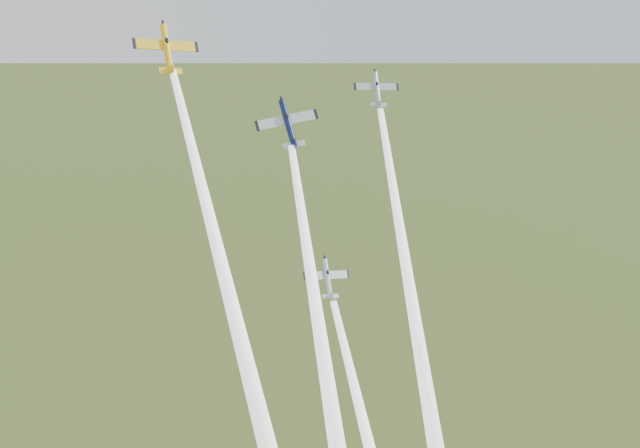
{
  "coord_description": "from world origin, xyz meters",
  "views": [
    {
      "loc": [
        -56.04,
        -90.75,
        125.92
      ],
      "look_at": [
        0.0,
        -6.0,
        92.0
      ],
      "focal_mm": 45.0,
      "sensor_mm": 36.0,
      "label": 1
    }
  ],
  "objects": [
    {
      "name": "plane_navy",
      "position": [
        -1.78,
        -1.02,
        104.97
      ],
      "size": [
        8.9,
        8.32,
        8.93
      ],
      "primitive_type": null,
      "rotation": [
        0.99,
        -0.14,
        -0.31
      ],
      "color": "#0E183E"
    },
    {
      "name": "smoke_trail_navy",
      "position": [
        -7.08,
        -17.72,
        78.46
      ],
      "size": [
        12.8,
        33.02,
        49.18
      ],
      "primitive_type": null,
      "rotation": [
        -0.58,
        0.0,
        -0.31
      ],
      "color": "white"
    },
    {
      "name": "plane_silver_right",
      "position": [
        16.17,
        3.2,
        107.4
      ],
      "size": [
        8.27,
        6.62,
        6.62
      ],
      "primitive_type": null,
      "rotation": [
        0.99,
        0.05,
        -0.34
      ],
      "color": "#A2AAB0"
    },
    {
      "name": "smoke_trail_yellow",
      "position": [
        -16.67,
        -12.96,
        85.14
      ],
      "size": [
        5.85,
        38.06,
        55.51
      ],
      "primitive_type": null,
      "rotation": [
        -0.58,
        0.0,
        -0.08
      ],
      "color": "white"
    },
    {
      "name": "smoke_trail_silver_right",
      "position": [
        9.36,
        -16.11,
        76.43
      ],
      "size": [
        15.75,
        38.32,
        58.09
      ],
      "primitive_type": null,
      "rotation": [
        -0.58,
        0.0,
        -0.34
      ],
      "color": "white"
    },
    {
      "name": "plane_silver_low",
      "position": [
        0.31,
        -7.4,
        84.55
      ],
      "size": [
        8.09,
        5.51,
        7.15
      ],
      "primitive_type": null,
      "rotation": [
        0.99,
        0.13,
        -0.14
      ],
      "color": "#ABB1B9"
    },
    {
      "name": "plane_yellow",
      "position": [
        -15.05,
        6.59,
        114.82
      ],
      "size": [
        9.72,
        6.5,
        8.75
      ],
      "primitive_type": null,
      "rotation": [
        0.99,
        0.1,
        -0.08
      ],
      "color": "yellow"
    }
  ]
}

